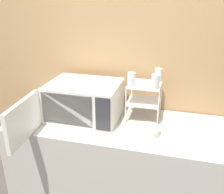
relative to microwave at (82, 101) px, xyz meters
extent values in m
cube|color=tan|center=(0.37, 0.36, 0.24)|extent=(8.00, 0.06, 2.60)
cube|color=#B7B2A8|center=(0.37, -0.03, -0.61)|extent=(1.87, 0.70, 0.91)
cube|color=silver|center=(0.01, 0.02, 0.00)|extent=(0.58, 0.44, 0.30)
cube|color=#B7B2A8|center=(-0.05, -0.19, 0.00)|extent=(0.41, 0.01, 0.26)
cube|color=#333338|center=(0.24, -0.20, 0.00)|extent=(0.11, 0.01, 0.26)
cube|color=silver|center=(-0.27, -0.42, 0.00)|extent=(0.07, 0.45, 0.29)
cylinder|color=white|center=(0.36, 0.00, 0.00)|extent=(0.01, 0.01, 0.30)
cylinder|color=white|center=(0.62, 0.00, 0.00)|extent=(0.01, 0.01, 0.30)
cylinder|color=white|center=(0.36, 0.24, 0.00)|extent=(0.01, 0.01, 0.30)
cylinder|color=white|center=(0.62, 0.24, 0.00)|extent=(0.01, 0.01, 0.30)
cube|color=white|center=(0.49, 0.12, 0.00)|extent=(0.26, 0.25, 0.01)
cube|color=white|center=(0.49, 0.12, 0.15)|extent=(0.26, 0.25, 0.01)
cylinder|color=silver|center=(0.40, 0.04, 0.21)|extent=(0.06, 0.06, 0.11)
cylinder|color=silver|center=(0.59, 0.21, 0.21)|extent=(0.06, 0.06, 0.11)
cylinder|color=silver|center=(0.58, 0.03, 0.21)|extent=(0.06, 0.06, 0.11)
cylinder|color=silver|center=(0.56, -0.13, -0.15)|extent=(0.10, 0.10, 0.01)
cylinder|color=silver|center=(0.56, -0.13, -0.12)|extent=(0.19, 0.19, 0.05)
camera|label=1|loc=(0.72, -1.76, 0.81)|focal=40.00mm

